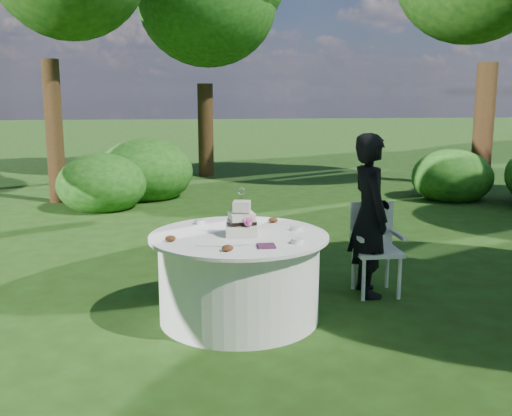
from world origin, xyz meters
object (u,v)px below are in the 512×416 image
Objects in this scene: napkins at (266,246)px; table at (239,277)px; cake at (242,222)px; chair at (374,241)px; guest at (370,215)px.

table is at bearing 111.29° from napkins.
cake reaches higher than chair.
napkins is 0.09× the size of guest.
guest reaches higher than chair.
cake is (0.03, -0.02, 0.50)m from table.
napkins is 0.09× the size of table.
chair reaches higher than table.
cake is (-0.15, 0.44, 0.10)m from napkins.
table is at bearing 108.19° from guest.
napkins is 0.63m from table.
cake is at bearing -156.79° from chair.
napkins is 0.48m from cake.
table is 0.50m from cake.
cake is at bearing -31.57° from table.
guest reaches higher than table.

